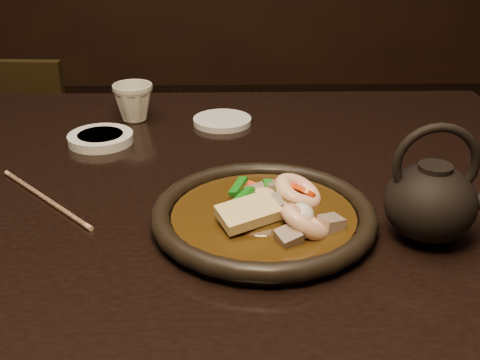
{
  "coord_description": "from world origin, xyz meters",
  "views": [
    {
      "loc": [
        0.27,
        -0.78,
        1.14
      ],
      "look_at": [
        0.29,
        -0.09,
        0.8
      ],
      "focal_mm": 45.0,
      "sensor_mm": 36.0,
      "label": 1
    }
  ],
  "objects_px": {
    "plate": "(264,217)",
    "tea_cup": "(133,101)",
    "table": "(48,233)",
    "teapot": "(431,199)",
    "chair": "(25,180)"
  },
  "relations": [
    {
      "from": "plate",
      "to": "tea_cup",
      "type": "distance_m",
      "value": 0.46
    },
    {
      "from": "table",
      "to": "teapot",
      "type": "bearing_deg",
      "value": -16.65
    },
    {
      "from": "plate",
      "to": "teapot",
      "type": "relative_size",
      "value": 1.93
    },
    {
      "from": "table",
      "to": "chair",
      "type": "xyz_separation_m",
      "value": [
        -0.28,
        0.7,
        -0.25
      ]
    },
    {
      "from": "chair",
      "to": "tea_cup",
      "type": "bearing_deg",
      "value": 136.21
    },
    {
      "from": "teapot",
      "to": "chair",
      "type": "bearing_deg",
      "value": 134.7
    },
    {
      "from": "plate",
      "to": "tea_cup",
      "type": "relative_size",
      "value": 3.86
    },
    {
      "from": "chair",
      "to": "teapot",
      "type": "distance_m",
      "value": 1.23
    },
    {
      "from": "table",
      "to": "tea_cup",
      "type": "distance_m",
      "value": 0.32
    },
    {
      "from": "table",
      "to": "teapot",
      "type": "xyz_separation_m",
      "value": [
        0.51,
        -0.15,
        0.13
      ]
    },
    {
      "from": "table",
      "to": "chair",
      "type": "relative_size",
      "value": 2.04
    },
    {
      "from": "table",
      "to": "plate",
      "type": "xyz_separation_m",
      "value": [
        0.32,
        -0.12,
        0.09
      ]
    },
    {
      "from": "tea_cup",
      "to": "table",
      "type": "bearing_deg",
      "value": -109.19
    },
    {
      "from": "tea_cup",
      "to": "teapot",
      "type": "distance_m",
      "value": 0.6
    },
    {
      "from": "table",
      "to": "teapot",
      "type": "distance_m",
      "value": 0.55
    }
  ]
}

